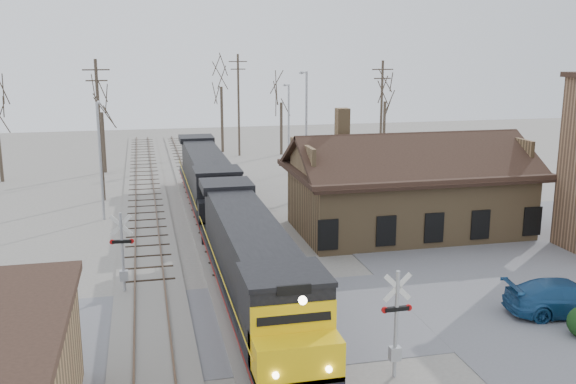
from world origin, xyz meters
name	(u,v)px	position (x,y,z in m)	size (l,w,h in m)	color
ground	(258,323)	(0.00, 0.00, 0.00)	(140.00, 140.00, 0.00)	gray
road	(258,322)	(0.00, 0.00, 0.01)	(60.00, 9.00, 0.03)	slate
parking_lot	(564,262)	(18.00, 4.00, 0.02)	(22.00, 26.00, 0.03)	slate
track_main	(217,228)	(0.00, 15.00, 0.07)	(3.40, 90.00, 0.24)	gray
track_siding	(147,233)	(-4.50, 15.00, 0.07)	(3.40, 90.00, 0.24)	gray
depot	(407,194)	(11.99, 12.00, 2.41)	(15.20, 9.31, 7.90)	olive
locomotive_lead	(253,266)	(0.00, 1.05, 2.24)	(2.87, 19.22, 4.26)	black
locomotive_trailing	(207,179)	(0.00, 20.55, 2.24)	(2.87, 19.22, 4.04)	black
crossbuck_near	(396,328)	(3.99, -5.71, 1.90)	(1.15, 0.30, 4.05)	#A5A8AD
crossbuck_far	(123,256)	(-5.69, 4.80, 1.90)	(1.15, 0.30, 4.04)	#A5A8AD
parked_car	(566,298)	(13.56, -2.19, 0.79)	(2.20, 5.41, 1.57)	navy
streetlight_a	(100,154)	(-7.35, 19.36, 4.58)	(0.25, 2.04, 8.11)	#A5A8AD
streetlight_b	(306,129)	(7.92, 22.47, 5.49)	(0.25, 2.04, 9.89)	#A5A8AD
streetlight_c	(288,124)	(8.90, 32.79, 4.70)	(0.25, 2.04, 8.35)	#A5A8AD
utility_pole_a	(100,128)	(-7.63, 25.19, 5.65)	(2.00, 0.24, 10.83)	#382D23
utility_pole_b	(239,103)	(5.89, 43.82, 5.73)	(2.00, 0.24, 10.99)	#382D23
utility_pole_c	(381,116)	(16.98, 29.91, 5.49)	(2.00, 0.24, 10.52)	#382D23
tree_b	(101,102)	(-8.08, 37.04, 6.66)	(3.82, 3.82, 9.37)	#382D23
tree_c	(221,76)	(4.41, 46.75, 8.58)	(4.92, 4.92, 12.05)	#382D23
tree_d	(281,94)	(10.58, 43.59, 6.69)	(3.84, 3.84, 9.41)	#382D23
tree_e	(385,92)	(20.39, 37.76, 7.16)	(4.11, 4.11, 10.06)	#382D23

